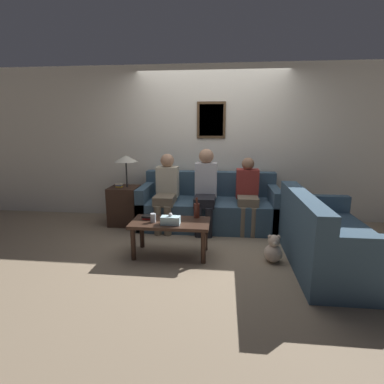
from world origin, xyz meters
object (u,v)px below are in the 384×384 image
at_px(couch_main, 209,208).
at_px(person_right, 247,192).
at_px(teddy_bear, 273,250).
at_px(drinking_glass, 153,218).
at_px(coffee_table, 170,227).
at_px(wine_bottle, 197,210).
at_px(couch_side, 328,241).
at_px(person_middle, 205,187).
at_px(person_left, 166,189).

bearing_deg(couch_main, person_right, -15.74).
bearing_deg(teddy_bear, drinking_glass, 179.36).
xyz_separation_m(coffee_table, person_right, (1.02, 1.03, 0.25)).
bearing_deg(wine_bottle, couch_side, -11.00).
bearing_deg(coffee_table, wine_bottle, 32.43).
height_order(couch_side, teddy_bear, couch_side).
distance_m(coffee_table, drinking_glass, 0.25).
distance_m(couch_side, wine_bottle, 1.60).
bearing_deg(person_right, teddy_bear, -77.38).
relative_size(coffee_table, person_right, 0.86).
height_order(couch_side, coffee_table, couch_side).
bearing_deg(coffee_table, person_right, 45.45).
bearing_deg(coffee_table, person_middle, 70.11).
bearing_deg(couch_side, coffee_table, 86.77).
xyz_separation_m(coffee_table, person_left, (-0.24, 1.00, 0.27)).
distance_m(couch_main, coffee_table, 1.28).
bearing_deg(person_right, coffee_table, -134.55).
height_order(couch_main, person_left, person_left).
xyz_separation_m(person_left, person_middle, (0.61, 0.02, 0.04)).
xyz_separation_m(wine_bottle, teddy_bear, (0.95, -0.27, -0.40)).
xyz_separation_m(couch_main, person_right, (0.60, -0.17, 0.32)).
xyz_separation_m(couch_main, teddy_bear, (0.85, -1.27, -0.15)).
height_order(couch_side, person_right, person_right).
xyz_separation_m(couch_side, coffee_table, (-1.87, 0.11, 0.07)).
bearing_deg(teddy_bear, couch_main, 123.62).
relative_size(person_left, person_middle, 0.94).
height_order(wine_bottle, drinking_glass, wine_bottle).
xyz_separation_m(couch_main, drinking_glass, (-0.62, -1.26, 0.20)).
relative_size(wine_bottle, person_right, 0.23).
relative_size(couch_main, couch_side, 1.28).
height_order(couch_main, person_right, person_right).
bearing_deg(person_right, person_left, -178.65).
distance_m(couch_side, person_middle, 1.91).
xyz_separation_m(drinking_glass, person_right, (1.22, 1.09, 0.12)).
bearing_deg(teddy_bear, coffee_table, 176.84).
bearing_deg(person_left, coffee_table, -76.40).
xyz_separation_m(wine_bottle, person_middle, (0.06, 0.83, 0.14)).
bearing_deg(couch_side, wine_bottle, 79.00).
relative_size(coffee_table, person_left, 0.83).
height_order(coffee_table, wine_bottle, wine_bottle).
height_order(couch_main, drinking_glass, couch_main).
relative_size(coffee_table, drinking_glass, 8.93).
bearing_deg(person_left, drinking_glass, -88.02).
distance_m(drinking_glass, person_left, 1.07).
bearing_deg(person_right, drinking_glass, -138.38).
bearing_deg(person_right, person_middle, -179.31).
bearing_deg(person_middle, couch_main, 75.00).
bearing_deg(wine_bottle, person_right, 49.80).
xyz_separation_m(couch_main, couch_side, (1.45, -1.31, 0.00)).
distance_m(person_middle, person_right, 0.65).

